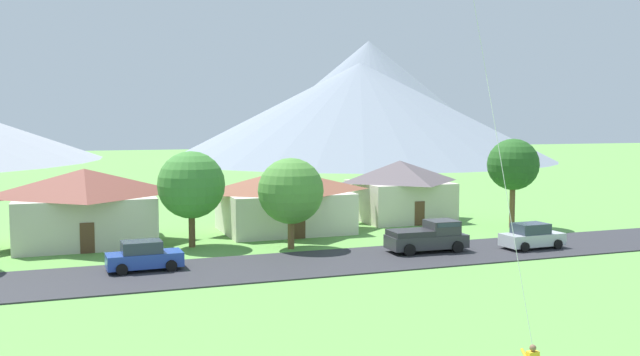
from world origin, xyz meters
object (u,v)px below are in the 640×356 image
(house_left_center, at_px, (85,205))
(tree_right_of_center, at_px, (191,185))
(house_rightmost, at_px, (284,199))
(parked_car_blue_mid_east, at_px, (144,256))
(house_leftmost, at_px, (400,189))
(tree_left_of_center, at_px, (291,191))
(parked_car_silver_mid_west, at_px, (532,236))
(pickup_truck_charcoal_west_side, at_px, (428,236))
(tree_center, at_px, (513,165))

(house_left_center, distance_m, tree_right_of_center, 8.00)
(house_rightmost, bearing_deg, parked_car_blue_mid_east, -137.11)
(house_leftmost, distance_m, tree_left_of_center, 16.23)
(house_left_center, relative_size, tree_right_of_center, 1.51)
(house_leftmost, relative_size, parked_car_silver_mid_west, 1.88)
(parked_car_silver_mid_west, xyz_separation_m, pickup_truck_charcoal_west_side, (-7.01, 1.40, 0.19))
(tree_right_of_center, distance_m, pickup_truck_charcoal_west_side, 16.17)
(house_left_center, relative_size, parked_car_silver_mid_west, 2.30)
(tree_left_of_center, xyz_separation_m, pickup_truck_charcoal_west_side, (7.97, -4.37, -2.82))
(house_rightmost, relative_size, tree_right_of_center, 1.55)
(tree_right_of_center, height_order, parked_car_silver_mid_west, tree_right_of_center)
(parked_car_silver_mid_west, bearing_deg, house_rightmost, 135.55)
(tree_center, xyz_separation_m, tree_right_of_center, (-25.57, 0.30, -0.82))
(tree_left_of_center, relative_size, parked_car_silver_mid_west, 1.43)
(tree_right_of_center, distance_m, parked_car_silver_mid_west, 23.05)
(tree_center, height_order, parked_car_silver_mid_west, tree_center)
(tree_right_of_center, bearing_deg, tree_left_of_center, -25.37)
(tree_center, height_order, pickup_truck_charcoal_west_side, tree_center)
(tree_center, bearing_deg, house_rightmost, 165.47)
(tree_left_of_center, relative_size, tree_right_of_center, 0.93)
(house_rightmost, height_order, tree_left_of_center, tree_left_of_center)
(parked_car_silver_mid_west, distance_m, pickup_truck_charcoal_west_side, 7.15)
(house_leftmost, relative_size, tree_left_of_center, 1.32)
(house_left_center, xyz_separation_m, tree_right_of_center, (6.73, -4.05, 1.52))
(house_left_center, xyz_separation_m, house_rightmost, (14.61, 0.23, -0.24))
(house_left_center, distance_m, house_rightmost, 14.61)
(house_leftmost, bearing_deg, parked_car_blue_mid_east, -149.73)
(house_left_center, xyz_separation_m, tree_left_of_center, (12.84, -6.95, 1.17))
(house_rightmost, bearing_deg, parked_car_silver_mid_west, -44.45)
(parked_car_silver_mid_west, xyz_separation_m, parked_car_blue_mid_east, (-24.96, 2.04, 0.00))
(tree_right_of_center, relative_size, parked_car_blue_mid_east, 1.53)
(tree_left_of_center, xyz_separation_m, tree_center, (19.46, 2.60, 1.17))
(house_leftmost, xyz_separation_m, tree_right_of_center, (-19.09, -6.77, 1.57))
(tree_center, bearing_deg, tree_left_of_center, -172.38)
(tree_center, bearing_deg, house_leftmost, 132.52)
(house_left_center, bearing_deg, parked_car_blue_mid_east, -75.05)
(house_left_center, xyz_separation_m, tree_center, (32.30, -4.35, 2.34))
(pickup_truck_charcoal_west_side, bearing_deg, tree_center, 31.27)
(house_leftmost, xyz_separation_m, house_left_center, (-25.82, -2.72, 0.05))
(tree_left_of_center, bearing_deg, parked_car_blue_mid_east, -159.51)
(house_left_center, distance_m, parked_car_silver_mid_west, 30.64)
(tree_left_of_center, bearing_deg, house_left_center, 151.57)
(parked_car_silver_mid_west, height_order, pickup_truck_charcoal_west_side, pickup_truck_charcoal_west_side)
(tree_center, bearing_deg, house_left_center, 172.33)
(house_left_center, relative_size, house_rightmost, 0.97)
(house_left_center, bearing_deg, pickup_truck_charcoal_west_side, -28.55)
(house_left_center, bearing_deg, tree_right_of_center, -31.07)
(tree_center, height_order, parked_car_blue_mid_east, tree_center)
(house_left_center, relative_size, parked_car_blue_mid_east, 2.31)
(house_leftmost, height_order, house_left_center, house_left_center)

